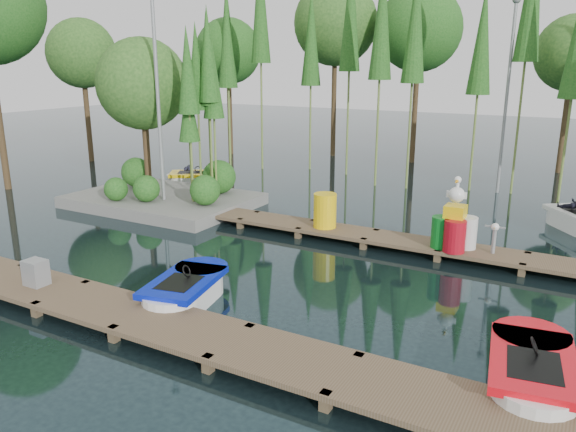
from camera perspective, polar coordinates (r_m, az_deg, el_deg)
The scene contains 14 objects.
ground_plane at distance 14.67m, azimuth -2.67°, elevation -4.34°, with size 90.00×90.00×0.00m, color #1B2E32.
near_dock at distance 11.32m, azimuth -15.00°, elevation -9.82°, with size 18.00×1.50×0.50m.
far_dock at distance 16.25m, azimuth 5.00°, elevation -1.55°, with size 15.00×1.20×0.50m.
island at distance 20.34m, azimuth -13.16°, elevation 10.04°, with size 6.20×4.20×6.75m.
tree_screen at distance 24.21m, azimuth 6.83°, elevation 18.08°, with size 34.42×18.53×10.31m.
lamp_island at distance 19.15m, azimuth -13.16°, elevation 12.96°, with size 0.30×0.30×7.25m.
lamp_rear at distance 22.94m, azimuth 21.48°, elevation 12.66°, with size 0.30×0.30×7.25m.
boat_blue at distance 12.21m, azimuth -10.36°, elevation -7.51°, with size 1.68×2.78×0.87m.
boat_red at distance 9.81m, azimuth 23.48°, elevation -14.56°, with size 1.64×2.93×0.93m.
boat_yellow_far at distance 23.60m, azimuth -9.36°, elevation 3.78°, with size 2.78×2.32×1.28m.
utility_cabinet at distance 13.28m, azimuth -24.24°, elevation -5.26°, with size 0.46×0.39×0.56m, color gray.
yellow_barrel at distance 16.25m, azimuth 3.77°, elevation 0.57°, with size 0.66×0.66×1.00m, color yellow.
drum_cluster at distance 14.93m, azimuth 16.56°, elevation -1.18°, with size 1.10×1.00×1.89m.
seagull_post at distance 14.92m, azimuth 20.25°, elevation -1.63°, with size 0.49×0.26×0.78m.
Camera 1 is at (7.35, -11.69, 4.97)m, focal length 35.00 mm.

